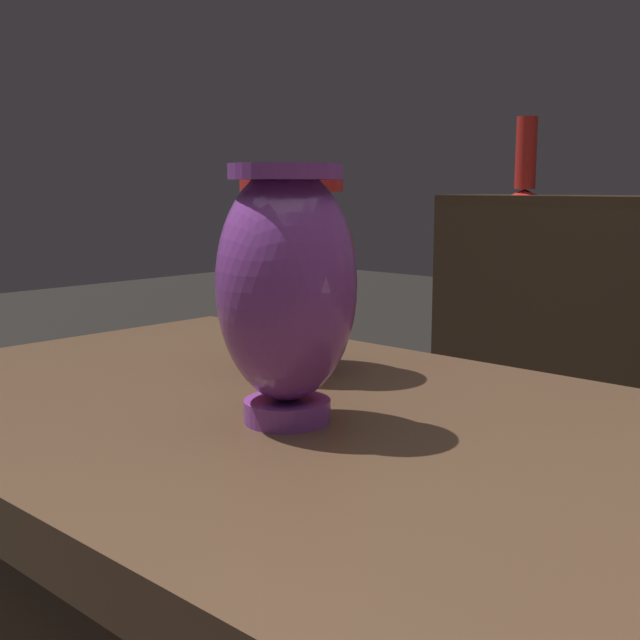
{
  "coord_description": "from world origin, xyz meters",
  "views": [
    {
      "loc": [
        0.49,
        -0.57,
        1.03
      ],
      "look_at": [
        -0.02,
        -0.02,
        0.9
      ],
      "focal_mm": 45.37,
      "sensor_mm": 36.0,
      "label": 1
    }
  ],
  "objects": [
    {
      "name": "vase_centerpiece",
      "position": [
        -0.05,
        -0.04,
        0.93
      ],
      "size": [
        0.13,
        0.13,
        0.25
      ],
      "color": "#7A388E",
      "rests_on": "display_plinth"
    },
    {
      "name": "vase_left_accent",
      "position": [
        -0.21,
        0.13,
        0.93
      ],
      "size": [
        0.16,
        0.16,
        0.23
      ],
      "color": "red",
      "rests_on": "display_plinth"
    },
    {
      "name": "shelf_vase_far_left",
      "position": [
        -1.04,
        2.21,
        1.13
      ],
      "size": [
        0.1,
        0.1,
        0.29
      ],
      "color": "red",
      "rests_on": "back_display_shelf"
    }
  ]
}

